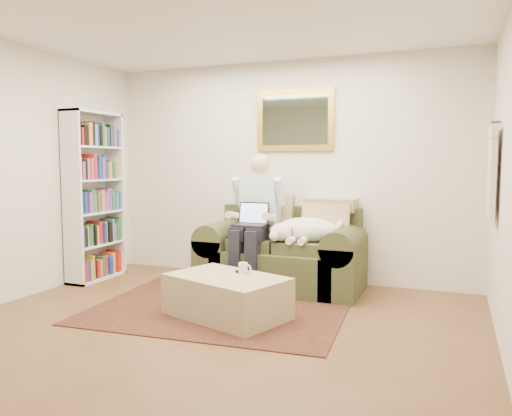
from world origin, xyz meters
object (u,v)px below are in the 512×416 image
Objects in this scene: seated_man at (254,222)px; coffee_mug at (243,268)px; sofa at (282,261)px; bookshelf at (94,196)px; ottoman at (227,297)px; laptop at (252,219)px; sleeping_dog at (307,230)px.

coffee_mug is at bearing -74.37° from seated_man.
sofa is at bearing 88.97° from coffee_mug.
coffee_mug is at bearing -91.03° from sofa.
bookshelf is (-1.96, -0.25, 0.25)m from seated_man.
ottoman is 2.39m from bookshelf.
seated_man reaches higher than coffee_mug.
laptop reaches higher than coffee_mug.
sleeping_dog reaches higher than ottoman.
laptop is 0.33× the size of ottoman.
sleeping_dog is 0.70× the size of ottoman.
sleeping_dog is 7.34× the size of coffee_mug.
coffee_mug is (0.25, -0.82, -0.36)m from laptop.
ottoman is 0.52× the size of bookshelf.
coffee_mug is (-0.34, -0.96, -0.25)m from sleeping_dog.
sleeping_dog reaches higher than coffee_mug.
sleeping_dog is 2.58m from bookshelf.
laptop is 0.17× the size of bookshelf.
laptop reaches higher than sleeping_dog.
ottoman is 10.48× the size of coffee_mug.
sofa is 0.50m from sleeping_dog.
laptop is 1.15m from ottoman.
coffee_mug is (-0.02, -1.05, 0.12)m from sofa.
sleeping_dog is at bearing 68.76° from ottoman.
seated_man is 1.99m from bookshelf.
bookshelf is (-2.22, -0.42, 0.69)m from sofa.
sleeping_dog is (0.32, -0.09, 0.37)m from sofa.
seated_man is at bearing -148.55° from sofa.
sofa reaches higher than coffee_mug.
sleeping_dog is at bearing 7.13° from seated_man.
bookshelf reaches higher than ottoman.
coffee_mug reaches higher than ottoman.
seated_man is (-0.27, -0.16, 0.44)m from sofa.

